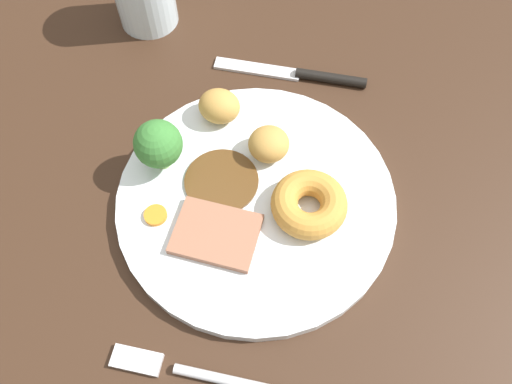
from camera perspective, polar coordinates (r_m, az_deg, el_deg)
dining_table at (r=53.64cm, az=1.57°, el=-5.31°), size 120.00×84.00×3.60cm
dinner_plate at (r=52.83cm, az=0.00°, el=-0.89°), size 28.70×28.70×1.40cm
gravy_pool at (r=53.08cm, az=-3.87°, el=1.24°), size 7.74×7.74×0.30cm
meat_slice_main at (r=50.08cm, az=-4.48°, el=-4.68°), size 6.65×8.49×0.80cm
yorkshire_pudding at (r=50.56cm, az=5.95°, el=-1.34°), size 7.63×7.63×2.72cm
roast_potato_left at (r=56.63cm, az=-4.12°, el=9.54°), size 4.56×5.02×3.48cm
roast_potato_right at (r=53.63cm, az=1.44°, el=5.38°), size 5.92×5.95×3.32cm
carrot_coin_front at (r=51.96cm, az=-11.15°, el=-2.56°), size 2.30×2.30×0.47cm
broccoli_floret at (r=52.28cm, az=-10.86°, el=5.24°), size 4.97×4.97×6.09cm
fork at (r=47.94cm, az=-7.48°, el=-19.29°), size 2.04×15.26×0.90cm
knife at (r=63.28cm, az=5.31°, el=12.92°), size 1.70×18.50×1.20cm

